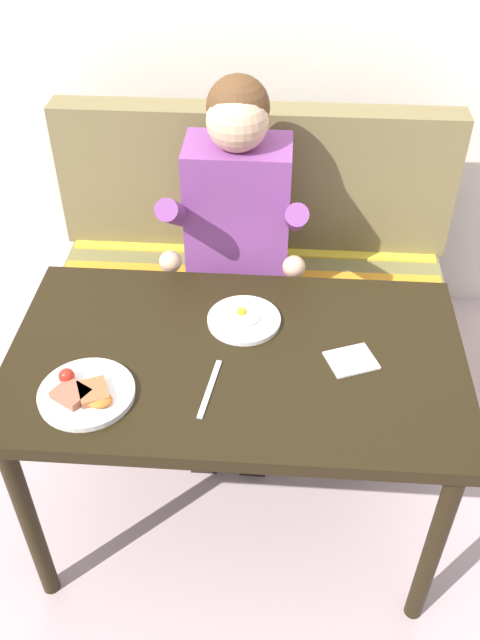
{
  "coord_description": "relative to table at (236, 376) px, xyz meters",
  "views": [
    {
      "loc": [
        0.1,
        -1.3,
        1.96
      ],
      "look_at": [
        0.0,
        0.15,
        0.72
      ],
      "focal_mm": 38.54,
      "sensor_mm": 36.0,
      "label": 1
    }
  ],
  "objects": [
    {
      "name": "couch",
      "position": [
        0.0,
        0.76,
        -0.32
      ],
      "size": [
        1.44,
        0.56,
        1.0
      ],
      "color": "olive",
      "rests_on": "ground"
    },
    {
      "name": "napkin",
      "position": [
        0.3,
        -0.01,
        0.09
      ],
      "size": [
        0.15,
        0.14,
        0.01
      ],
      "primitive_type": "cube",
      "rotation": [
        0.0,
        0.0,
        0.38
      ],
      "color": "silver",
      "rests_on": "table"
    },
    {
      "name": "plate_eggs",
      "position": [
        0.01,
        0.13,
        0.09
      ],
      "size": [
        0.2,
        0.2,
        0.04
      ],
      "color": "white",
      "rests_on": "table"
    },
    {
      "name": "ground_plane",
      "position": [
        0.0,
        0.0,
        -0.65
      ],
      "size": [
        8.0,
        8.0,
        0.0
      ],
      "primitive_type": "plane",
      "color": "#BBA3A7"
    },
    {
      "name": "person",
      "position": [
        -0.04,
        0.59,
        0.09
      ],
      "size": [
        0.45,
        0.61,
        1.21
      ],
      "color": "#7E3E84",
      "rests_on": "ground"
    },
    {
      "name": "plate_breakfast",
      "position": [
        -0.35,
        -0.18,
        0.1
      ],
      "size": [
        0.24,
        0.24,
        0.05
      ],
      "color": "white",
      "rests_on": "table"
    },
    {
      "name": "table",
      "position": [
        0.0,
        0.0,
        0.0
      ],
      "size": [
        1.2,
        0.7,
        0.73
      ],
      "color": "black",
      "rests_on": "ground"
    },
    {
      "name": "knife",
      "position": [
        -0.06,
        -0.13,
        0.08
      ],
      "size": [
        0.04,
        0.2,
        0.0
      ],
      "primitive_type": "cube",
      "rotation": [
        0.0,
        0.0,
        -0.14
      ],
      "color": "silver",
      "rests_on": "table"
    }
  ]
}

